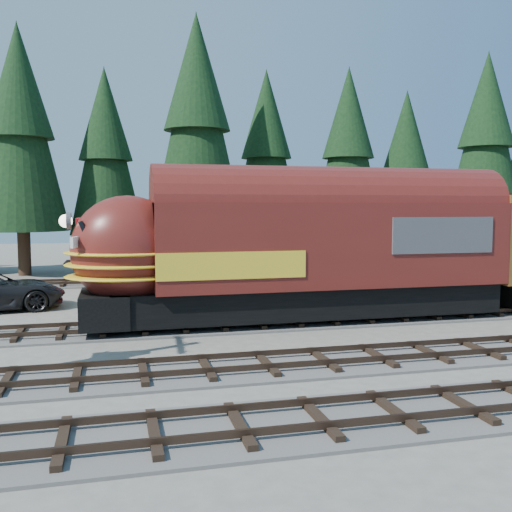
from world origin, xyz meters
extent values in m
plane|color=#6B665B|center=(0.00, 0.00, 0.00)|extent=(120.00, 120.00, 0.00)
cube|color=#4C4947|center=(-10.00, 18.00, 0.04)|extent=(32.00, 3.20, 0.08)
cube|color=#38281E|center=(-10.00, 17.28, 0.25)|extent=(32.00, 0.08, 0.16)
cube|color=#38281E|center=(-10.00, 18.72, 0.25)|extent=(32.00, 0.08, 0.16)
cube|color=gold|center=(0.00, 10.50, 1.70)|extent=(12.00, 6.00, 3.40)
cube|color=yellow|center=(0.00, 10.50, 4.12)|extent=(11.88, 3.30, 1.44)
cube|color=white|center=(-6.04, 9.50, 2.20)|extent=(0.06, 2.40, 0.60)
cone|color=black|center=(-14.63, 24.07, 10.18)|extent=(6.21, 6.21, 14.15)
cone|color=black|center=(-9.03, 25.62, 8.81)|extent=(5.38, 5.38, 12.25)
cone|color=black|center=(-2.36, 25.05, 11.29)|extent=(6.89, 6.89, 15.69)
cone|color=black|center=(3.81, 28.05, 9.46)|extent=(5.77, 5.77, 13.14)
cone|color=black|center=(9.57, 24.51, 9.29)|extent=(5.67, 5.67, 12.91)
cone|color=black|center=(14.87, 24.93, 8.41)|extent=(5.13, 5.13, 11.69)
cone|color=black|center=(22.94, 25.79, 10.69)|extent=(6.52, 6.52, 14.86)
cube|color=black|center=(-0.75, 4.00, 0.95)|extent=(15.96, 2.86, 1.23)
cube|color=maroon|center=(0.15, 4.00, 3.24)|extent=(14.56, 3.36, 3.36)
ellipsoid|color=maroon|center=(-8.03, 4.00, 3.13)|extent=(4.26, 3.29, 4.14)
cube|color=#38383A|center=(4.29, 4.00, 3.63)|extent=(4.48, 3.42, 1.46)
sphere|color=white|center=(-10.24, 4.00, 4.25)|extent=(0.49, 0.49, 0.49)
cube|color=black|center=(-6.02, 18.00, 0.80)|extent=(8.45, 2.18, 0.94)
cube|color=red|center=(-6.02, 18.00, 2.68)|extent=(9.38, 2.72, 2.82)
cube|color=red|center=(-5.09, 18.00, 4.65)|extent=(2.25, 2.06, 1.13)
camera|label=1|loc=(-8.49, -18.02, 4.79)|focal=40.00mm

